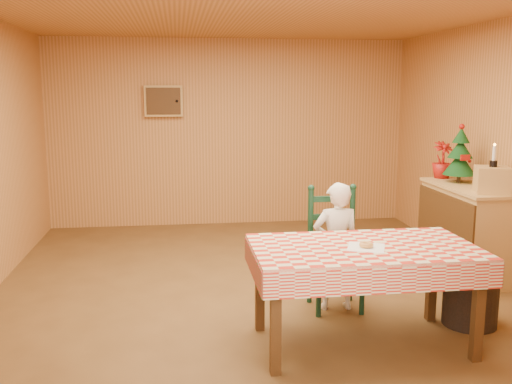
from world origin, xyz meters
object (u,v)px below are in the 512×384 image
at_px(christmas_tree, 460,156).
at_px(ladder_chair, 334,251).
at_px(dining_table, 364,256).
at_px(seated_child, 336,246).
at_px(shelf_unit, 466,230).
at_px(storage_bin, 470,299).
at_px(crate, 492,180).

bearing_deg(christmas_tree, ladder_chair, -149.43).
bearing_deg(dining_table, seated_child, 90.00).
distance_m(ladder_chair, christmas_tree, 2.01).
xyz_separation_m(seated_child, christmas_tree, (1.62, 1.01, 0.65)).
bearing_deg(shelf_unit, dining_table, -137.14).
distance_m(seated_child, shelf_unit, 1.78).
bearing_deg(seated_child, shelf_unit, -154.64).
height_order(christmas_tree, storage_bin, christmas_tree).
distance_m(dining_table, seated_child, 0.74).
height_order(seated_child, storage_bin, seated_child).
distance_m(ladder_chair, seated_child, 0.08).
height_order(dining_table, shelf_unit, shelf_unit).
xyz_separation_m(ladder_chair, crate, (1.62, 0.31, 0.55)).
relative_size(dining_table, seated_child, 1.47).
height_order(ladder_chair, storage_bin, ladder_chair).
distance_m(crate, christmas_tree, 0.67).
bearing_deg(dining_table, christmas_tree, 47.14).
bearing_deg(christmas_tree, shelf_unit, -91.98).
bearing_deg(ladder_chair, dining_table, -90.00).
relative_size(seated_child, christmas_tree, 1.81).
bearing_deg(shelf_unit, christmas_tree, 88.02).
relative_size(seated_child, storage_bin, 2.58).
relative_size(shelf_unit, crate, 4.13).
relative_size(ladder_chair, christmas_tree, 1.74).
height_order(ladder_chair, crate, crate).
bearing_deg(dining_table, shelf_unit, 42.86).
xyz_separation_m(ladder_chair, christmas_tree, (1.62, 0.95, 0.71)).
bearing_deg(crate, seated_child, -167.37).
bearing_deg(storage_bin, ladder_chair, 151.19).
xyz_separation_m(dining_table, shelf_unit, (1.61, 1.49, -0.22)).
bearing_deg(dining_table, crate, 34.04).
bearing_deg(dining_table, storage_bin, 13.39).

